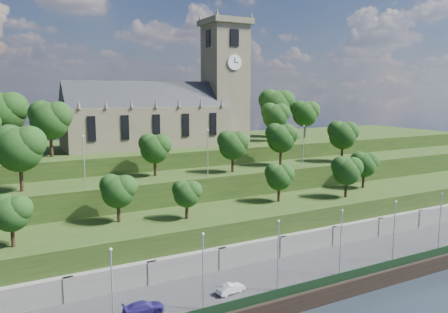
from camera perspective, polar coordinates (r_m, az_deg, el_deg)
ground at (r=56.37m, az=10.23°, el=-19.16°), size 320.00×320.00×0.00m
promenade at (r=60.24m, az=6.59°, el=-16.12°), size 160.00×12.00×2.00m
quay_wall at (r=55.83m, az=10.30°, el=-18.18°), size 160.00×0.50×2.20m
fence at (r=55.64m, az=9.91°, el=-16.55°), size 160.00×0.10×1.20m
retaining_wall at (r=64.25m, az=3.52°, el=-13.01°), size 160.00×2.10×5.00m
embankment_lower at (r=68.63m, az=0.87°, el=-10.23°), size 160.00×12.00×8.00m
embankment_upper at (r=77.45m, az=-3.08°, el=-6.50°), size 160.00×10.00×12.00m
hilltop at (r=96.09m, az=-8.38°, el=-2.70°), size 160.00×32.00×15.00m
church at (r=90.85m, az=-7.25°, el=6.23°), size 38.60×12.35×27.60m
trees_lower at (r=68.20m, az=3.44°, el=-2.97°), size 64.76×8.69×7.10m
trees_upper at (r=74.67m, az=-2.55°, el=2.06°), size 65.51×8.16×9.50m
trees_hilltop at (r=90.72m, az=-6.80°, el=5.86°), size 73.99×17.09×11.61m
lamp_posts_promenade at (r=54.21m, az=7.07°, el=-12.07°), size 60.36×0.36×8.87m
lamp_posts_upper at (r=72.72m, az=-2.15°, el=0.98°), size 40.36×0.36×7.84m
car_middle at (r=54.82m, az=0.89°, el=-16.83°), size 3.74×1.72×1.19m
car_right at (r=51.22m, az=-10.46°, el=-18.82°), size 4.58×1.94×1.32m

